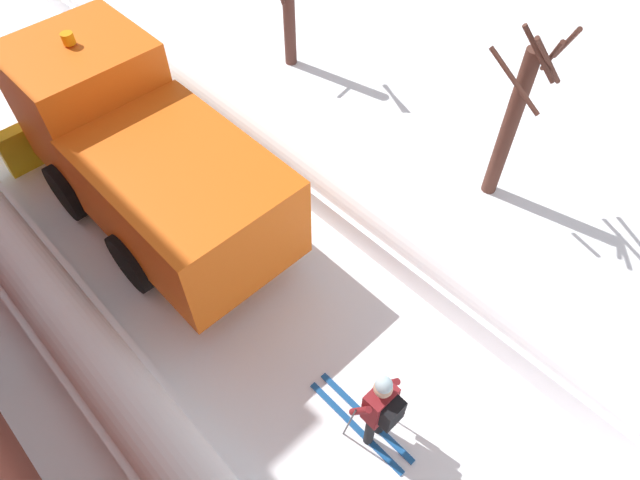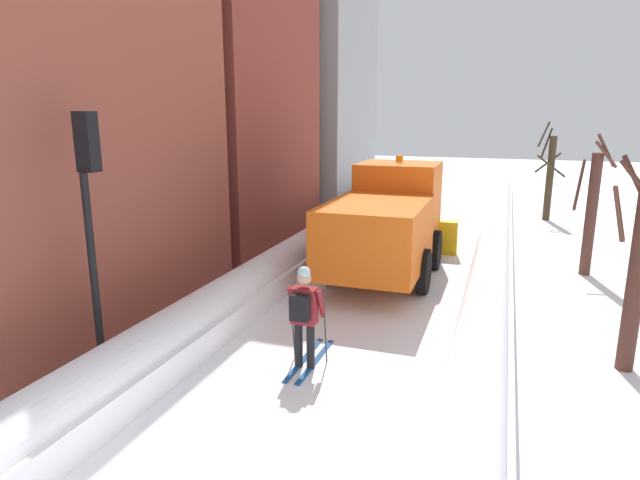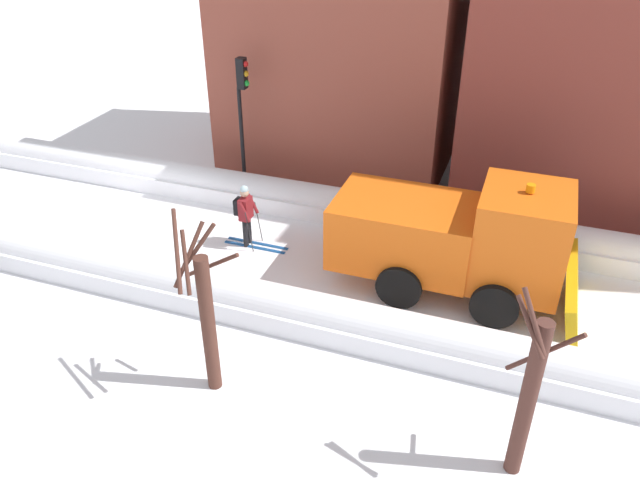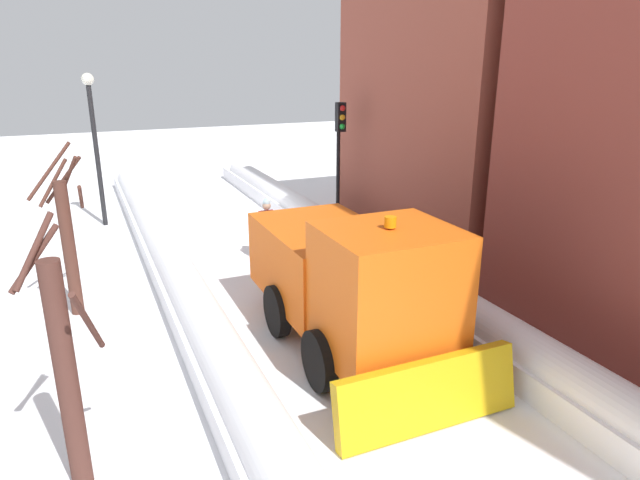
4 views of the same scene
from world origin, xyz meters
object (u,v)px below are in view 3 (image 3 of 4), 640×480
bare_tree_mid (528,396)px  bare_tree_near (206,316)px  skier (246,213)px  plow_truck (459,238)px  traffic_light_pole (242,101)px

bare_tree_mid → bare_tree_near: bearing=-90.6°
skier → bare_tree_mid: bare_tree_mid is taller
bare_tree_near → bare_tree_mid: bare_tree_near is taller
plow_truck → skier: 5.74m
plow_truck → traffic_light_pole: 7.91m
traffic_light_pole → skier: bearing=25.0°
plow_truck → skier: (-0.18, -5.71, -0.48)m
plow_truck → bare_tree_mid: bare_tree_mid is taller
skier → traffic_light_pole: bearing=-155.0°
plow_truck → bare_tree_mid: 5.40m
plow_truck → bare_tree_mid: size_ratio=1.58×
skier → bare_tree_mid: 9.25m
skier → bare_tree_near: size_ratio=0.47×
plow_truck → bare_tree_near: bearing=-38.7°
skier → traffic_light_pole: 3.84m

